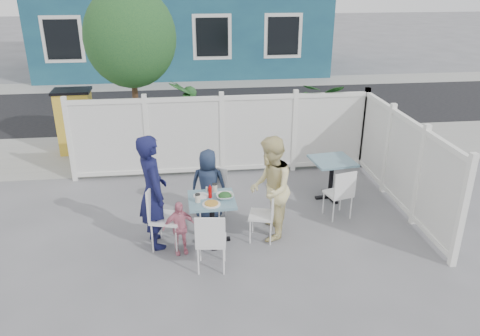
{
  "coord_description": "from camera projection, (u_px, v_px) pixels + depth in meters",
  "views": [
    {
      "loc": [
        -0.61,
        -6.3,
        3.8
      ],
      "look_at": [
        0.19,
        0.24,
        1.02
      ],
      "focal_mm": 35.0,
      "sensor_mm": 36.0,
      "label": 1
    }
  ],
  "objects": [
    {
      "name": "tree",
      "position": [
        130.0,
        38.0,
        9.13
      ],
      "size": [
        1.8,
        1.62,
        3.59
      ],
      "color": "#382316",
      "rests_on": "ground"
    },
    {
      "name": "chair_back",
      "position": [
        214.0,
        190.0,
        7.63
      ],
      "size": [
        0.51,
        0.5,
        0.85
      ],
      "rotation": [
        0.0,
        0.0,
        2.71
      ],
      "color": "white",
      "rests_on": "ground"
    },
    {
      "name": "near_sidewalk",
      "position": [
        213.0,
        149.0,
        10.78
      ],
      "size": [
        24.0,
        2.6,
        0.01
      ],
      "primitive_type": "cube",
      "color": "gray",
      "rests_on": "ground"
    },
    {
      "name": "fence_back",
      "position": [
        222.0,
        137.0,
        9.21
      ],
      "size": [
        5.86,
        0.08,
        1.6
      ],
      "color": "white",
      "rests_on": "ground"
    },
    {
      "name": "far_sidewalk",
      "position": [
        200.0,
        84.0,
        16.99
      ],
      "size": [
        24.0,
        1.6,
        0.01
      ],
      "primitive_type": "cube",
      "color": "gray",
      "rests_on": "ground"
    },
    {
      "name": "coffee_cup_b",
      "position": [
        215.0,
        188.0,
        7.05
      ],
      "size": [
        0.08,
        0.08,
        0.12
      ],
      "primitive_type": "cylinder",
      "color": "beige",
      "rests_on": "main_table"
    },
    {
      "name": "street",
      "position": [
        205.0,
        107.0,
        14.16
      ],
      "size": [
        24.0,
        5.0,
        0.01
      ],
      "primitive_type": "cube",
      "color": "black",
      "rests_on": "ground"
    },
    {
      "name": "fence_right",
      "position": [
        402.0,
        165.0,
        7.88
      ],
      "size": [
        0.08,
        3.66,
        1.6
      ],
      "rotation": [
        0.0,
        0.0,
        1.57
      ],
      "color": "white",
      "rests_on": "ground"
    },
    {
      "name": "chair_near",
      "position": [
        211.0,
        238.0,
        6.23
      ],
      "size": [
        0.44,
        0.43,
        0.88
      ],
      "rotation": [
        0.0,
        0.0,
        -0.12
      ],
      "color": "white",
      "rests_on": "ground"
    },
    {
      "name": "salt_shaker",
      "position": [
        207.0,
        189.0,
        7.06
      ],
      "size": [
        0.03,
        0.03,
        0.07
      ],
      "primitive_type": "cylinder",
      "color": "white",
      "rests_on": "main_table"
    },
    {
      "name": "salad_bowl",
      "position": [
        225.0,
        196.0,
        6.85
      ],
      "size": [
        0.25,
        0.25,
        0.06
      ],
      "primitive_type": "imported",
      "color": "white",
      "rests_on": "main_table"
    },
    {
      "name": "main_table",
      "position": [
        212.0,
        209.0,
        6.91
      ],
      "size": [
        0.7,
        0.7,
        0.72
      ],
      "rotation": [
        0.0,
        0.0,
        0.02
      ],
      "color": "teal",
      "rests_on": "ground"
    },
    {
      "name": "utility_cabinet",
      "position": [
        76.0,
        123.0,
        10.36
      ],
      "size": [
        0.76,
        0.55,
        1.38
      ],
      "primitive_type": "cube",
      "rotation": [
        0.0,
        0.0,
        0.03
      ],
      "color": "gold",
      "rests_on": "ground"
    },
    {
      "name": "chair_left",
      "position": [
        161.0,
        212.0,
        6.78
      ],
      "size": [
        0.54,
        0.55,
        0.98
      ],
      "rotation": [
        0.0,
        0.0,
        -1.85
      ],
      "color": "white",
      "rests_on": "ground"
    },
    {
      "name": "chair_right",
      "position": [
        266.0,
        211.0,
        7.0
      ],
      "size": [
        0.45,
        0.46,
        0.84
      ],
      "rotation": [
        0.0,
        0.0,
        1.31
      ],
      "color": "white",
      "rests_on": "ground"
    },
    {
      "name": "pepper_shaker",
      "position": [
        209.0,
        190.0,
        7.05
      ],
      "size": [
        0.03,
        0.03,
        0.07
      ],
      "primitive_type": "cylinder",
      "color": "black",
      "rests_on": "main_table"
    },
    {
      "name": "woman",
      "position": [
        270.0,
        189.0,
        6.97
      ],
      "size": [
        0.74,
        0.88,
        1.61
      ],
      "primitive_type": "imported",
      "rotation": [
        0.0,
        0.0,
        -1.76
      ],
      "color": "#E1C449",
      "rests_on": "ground"
    },
    {
      "name": "chair_spare",
      "position": [
        341.0,
        191.0,
        7.59
      ],
      "size": [
        0.47,
        0.46,
        0.86
      ],
      "rotation": [
        0.0,
        0.0,
        0.25
      ],
      "color": "white",
      "rests_on": "ground"
    },
    {
      "name": "potted_shrub_a",
      "position": [
        189.0,
        123.0,
        9.74
      ],
      "size": [
        1.1,
        1.1,
        1.74
      ],
      "primitive_type": "imported",
      "rotation": [
        0.0,
        0.0,
        1.71
      ],
      "color": "#163F21",
      "rests_on": "ground"
    },
    {
      "name": "ground",
      "position": [
        230.0,
        234.0,
        7.31
      ],
      "size": [
        80.0,
        80.0,
        0.0
      ],
      "primitive_type": "plane",
      "color": "slate"
    },
    {
      "name": "toddler",
      "position": [
        179.0,
        228.0,
        6.68
      ],
      "size": [
        0.51,
        0.27,
        0.82
      ],
      "primitive_type": "imported",
      "rotation": [
        0.0,
        0.0,
        0.16
      ],
      "color": "pink",
      "rests_on": "ground"
    },
    {
      "name": "spare_table",
      "position": [
        332.0,
        168.0,
        8.27
      ],
      "size": [
        0.78,
        0.78,
        0.74
      ],
      "rotation": [
        0.0,
        0.0,
        0.13
      ],
      "color": "teal",
      "rests_on": "ground"
    },
    {
      "name": "boy",
      "position": [
        208.0,
        184.0,
        7.61
      ],
      "size": [
        0.64,
        0.47,
        1.18
      ],
      "primitive_type": "imported",
      "rotation": [
        0.0,
        0.0,
        2.96
      ],
      "color": "#202D48",
      "rests_on": "ground"
    },
    {
      "name": "plate_main",
      "position": [
        211.0,
        204.0,
        6.67
      ],
      "size": [
        0.26,
        0.26,
        0.02
      ],
      "primitive_type": "cylinder",
      "color": "white",
      "rests_on": "main_table"
    },
    {
      "name": "ketchup_bottle",
      "position": [
        210.0,
        193.0,
        6.85
      ],
      "size": [
        0.05,
        0.05,
        0.17
      ],
      "primitive_type": "cylinder",
      "color": "#B00706",
      "rests_on": "main_table"
    },
    {
      "name": "coffee_cup_a",
      "position": [
        198.0,
        198.0,
        6.73
      ],
      "size": [
        0.08,
        0.08,
        0.12
      ],
      "primitive_type": "cylinder",
      "color": "beige",
      "rests_on": "main_table"
    },
    {
      "name": "plate_side",
      "position": [
        201.0,
        196.0,
        6.92
      ],
      "size": [
        0.22,
        0.22,
        0.02
      ],
      "primitive_type": "cylinder",
      "color": "white",
      "rests_on": "main_table"
    },
    {
      "name": "man",
      "position": [
        153.0,
        192.0,
        6.74
      ],
      "size": [
        0.58,
        0.72,
        1.72
      ],
      "primitive_type": "imported",
      "rotation": [
        0.0,
        0.0,
        1.86
      ],
      "color": "#13153F",
      "rests_on": "ground"
    },
    {
      "name": "potted_shrub_b",
      "position": [
        308.0,
        120.0,
        9.93
      ],
      "size": [
        1.87,
        1.71,
        1.76
      ],
      "primitive_type": "imported",
      "rotation": [
        0.0,
        0.0,
        6.04
      ],
      "color": "#163F21",
      "rests_on": "ground"
    }
  ]
}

